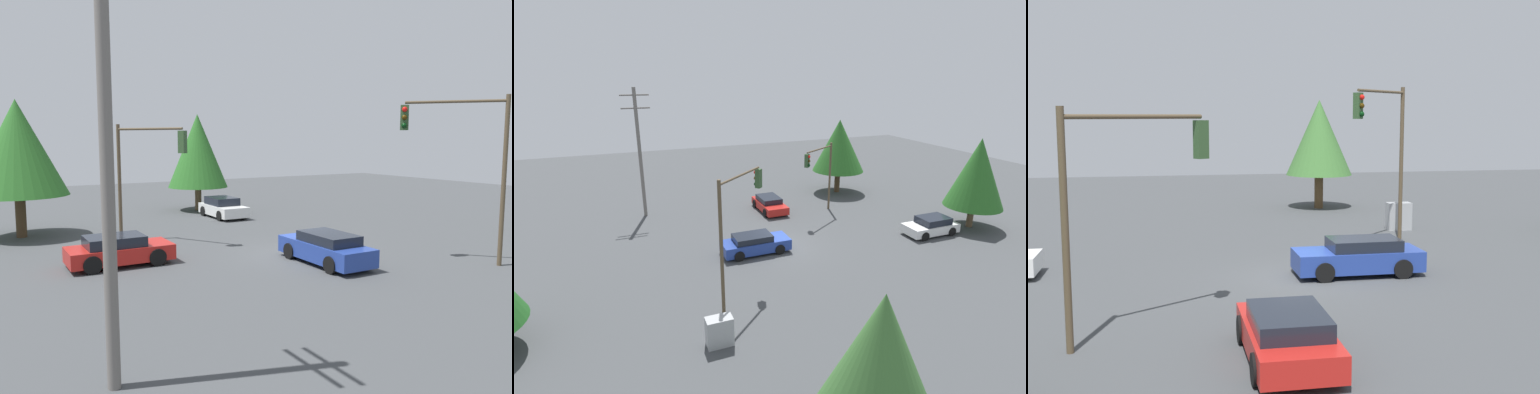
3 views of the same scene
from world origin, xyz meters
The scene contains 11 objects.
ground_plane centered at (0.00, 0.00, 0.00)m, with size 80.00×80.00×0.00m, color #424447.
sedan_white centered at (11.44, -1.95, 0.65)m, with size 4.06×1.96×1.33m.
sedan_blue centered at (-1.93, -0.15, 0.66)m, with size 4.56×1.88×1.33m.
sedan_red centered at (2.14, 7.42, 0.62)m, with size 2.02×4.21×1.25m.
traffic_signal_main centered at (5.81, 5.07, 4.09)m, with size 3.65×2.47×5.93m.
traffic_signal_cross centered at (-4.65, -5.12, 4.75)m, with size 3.22×2.99×6.96m.
utility_pole_tall centered at (-8.08, 10.21, 5.57)m, with size 2.20×0.28×10.55m.
electrical_cabinet centered at (-6.60, -8.54, 0.69)m, with size 1.18×0.66×1.37m, color #9EA0A3.
tree_far centered at (-4.46, -16.65, 4.33)m, with size 4.03×4.03×6.65m.
tree_behind centered at (10.67, 10.34, 4.72)m, with size 5.04×5.04×7.25m.
tree_left centered at (15.40, -1.89, 4.33)m, with size 4.32×4.32×6.99m.
Camera 2 is at (-10.11, -23.35, 11.66)m, focal length 28.00 mm.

